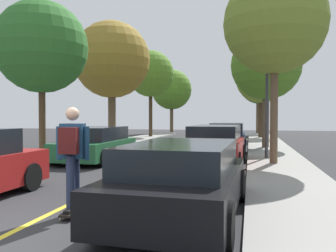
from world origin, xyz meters
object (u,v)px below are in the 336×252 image
street_tree_left_nearest (41,47)px  street_tree_left_farthest (172,90)px  parked_car_right_near (216,146)px  street_tree_right_farthest (259,85)px  parked_car_right_far (227,137)px  street_tree_left_near (112,60)px  street_tree_left_far (151,74)px  street_tree_right_far (261,78)px  streetlamp (267,67)px  skateboard (73,210)px  street_tree_right_near (266,65)px  skateboarder (72,151)px  parked_car_right_nearest (182,179)px  street_tree_right_nearest (275,23)px  parked_car_left_near (96,144)px

street_tree_left_nearest → street_tree_left_farthest: 22.47m
parked_car_right_near → street_tree_right_farthest: bearing=84.9°
parked_car_right_far → street_tree_right_farthest: street_tree_right_farthest is taller
street_tree_left_near → street_tree_left_far: size_ratio=1.03×
street_tree_right_far → streetlamp: street_tree_right_far is taller
street_tree_right_far → skateboard: 22.65m
street_tree_right_near → street_tree_right_farthest: bearing=90.0°
parked_car_right_near → streetlamp: 3.72m
skateboarder → street_tree_right_far: bearing=80.3°
parked_car_right_nearest → skateboarder: size_ratio=2.35×
streetlamp → street_tree_left_nearest: bearing=-166.4°
street_tree_left_near → street_tree_left_nearest: bearing=-90.0°
street_tree_left_far → street_tree_right_nearest: street_tree_left_far is taller
parked_car_right_far → street_tree_left_far: street_tree_left_far is taller
parked_car_left_near → skateboard: size_ratio=4.80×
street_tree_right_nearest → street_tree_right_farthest: size_ratio=1.03×
parked_car_right_nearest → parked_car_right_near: size_ratio=0.96×
street_tree_left_nearest → parked_car_right_near: bearing=3.5°
street_tree_left_near → parked_car_left_near: bearing=-73.1°
parked_car_left_near → skateboarder: 7.45m
parked_car_left_near → skateboard: parked_car_left_near is taller
street_tree_right_near → skateboard: (-3.76, -13.14, -4.23)m
skateboarder → parked_car_right_near: bearing=74.7°
parked_car_right_nearest → street_tree_left_near: size_ratio=0.60×
parked_car_right_nearest → street_tree_right_nearest: street_tree_right_nearest is taller
street_tree_left_farthest → skateboard: 29.45m
street_tree_right_nearest → parked_car_right_far: bearing=107.9°
parked_car_left_near → street_tree_right_far: 16.81m
parked_car_left_near → parked_car_right_nearest: 7.97m
street_tree_right_farthest → skateboarder: 28.78m
parked_car_right_nearest → streetlamp: bearing=77.5°
street_tree_left_near → street_tree_left_far: (0.00, 7.97, 0.15)m
parked_car_right_nearest → skateboarder: bearing=-167.9°
streetlamp → skateboard: 9.68m
street_tree_right_nearest → street_tree_right_near: 6.38m
street_tree_right_near → street_tree_right_far: street_tree_right_far is taller
street_tree_left_far → skateboarder: (4.65, -21.17, -3.93)m
parked_car_right_nearest → skateboard: parked_car_right_nearest is taller
parked_car_left_near → street_tree_right_nearest: bearing=-0.9°
street_tree_left_farthest → parked_car_left_near: bearing=-85.0°
skateboard → parked_car_right_far: bearing=81.7°
street_tree_right_near → streetlamp: streetlamp is taller
skateboarder → street_tree_left_farthest: bearing=99.2°
street_tree_left_nearest → skateboard: bearing=-53.6°
street_tree_left_near → parked_car_right_nearest: bearing=-63.1°
parked_car_right_near → streetlamp: bearing=42.3°
street_tree_right_nearest → street_tree_right_farthest: 21.51m
streetlamp → skateboarder: streetlamp is taller
parked_car_right_nearest → skateboarder: 1.94m
street_tree_right_nearest → street_tree_right_far: bearing=90.0°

